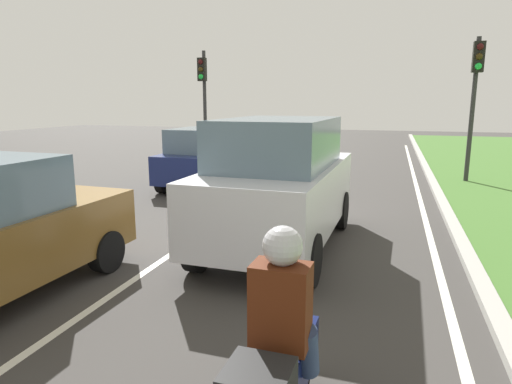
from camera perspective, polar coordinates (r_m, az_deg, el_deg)
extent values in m
plane|color=#383533|center=(12.44, 3.61, -0.37)|extent=(60.00, 60.00, 0.00)
cube|color=silver|center=(12.62, 0.51, -0.16)|extent=(0.12, 32.00, 0.01)
cube|color=silver|center=(12.15, 20.36, -1.35)|extent=(0.12, 32.00, 0.01)
cube|color=#9E9B93|center=(12.18, 22.72, -1.22)|extent=(0.24, 48.00, 0.12)
cube|color=silver|center=(7.83, 3.08, -0.49)|extent=(2.03, 4.55, 1.10)
cube|color=slate|center=(7.55, 2.85, 6.35)|extent=(1.78, 2.75, 0.80)
cylinder|color=black|center=(9.63, 0.48, -1.55)|extent=(0.24, 0.77, 0.76)
cylinder|color=black|center=(9.25, 10.83, -2.31)|extent=(0.24, 0.77, 0.76)
cylinder|color=black|center=(6.89, -7.52, -7.00)|extent=(0.24, 0.77, 0.76)
cylinder|color=black|center=(6.36, 6.96, -8.61)|extent=(0.24, 0.77, 0.76)
cylinder|color=black|center=(8.26, -27.61, -5.56)|extent=(0.24, 0.65, 0.64)
cylinder|color=black|center=(7.20, -18.60, -7.22)|extent=(0.24, 0.65, 0.64)
cube|color=navy|center=(13.64, -6.65, 3.61)|extent=(1.66, 3.71, 0.80)
cube|color=slate|center=(13.34, -7.15, 6.62)|extent=(1.49, 1.91, 0.68)
cylinder|color=black|center=(15.14, -7.37, 2.85)|extent=(0.22, 0.60, 0.60)
cylinder|color=black|center=(14.60, -1.94, 2.61)|extent=(0.22, 0.60, 0.60)
cylinder|color=black|center=(12.92, -11.89, 1.20)|extent=(0.22, 0.60, 0.60)
cylinder|color=black|center=(12.27, -5.68, 0.86)|extent=(0.22, 0.60, 0.60)
cube|color=#0C143F|center=(3.51, 3.27, -22.83)|extent=(0.32, 1.41, 0.36)
ellipsoid|color=#0C143F|center=(3.68, 4.81, -17.04)|extent=(0.29, 0.51, 0.24)
cylinder|color=black|center=(4.23, 5.89, -20.81)|extent=(0.12, 0.60, 0.60)
cube|color=#4C1E0C|center=(3.16, 3.18, -14.32)|extent=(0.41, 0.27, 0.60)
sphere|color=#B2B2B7|center=(3.03, 3.42, -6.92)|extent=(0.28, 0.28, 0.28)
cylinder|color=navy|center=(3.49, 0.81, -18.77)|extent=(0.17, 0.30, 0.45)
cylinder|color=navy|center=(3.41, 6.59, -19.56)|extent=(0.17, 0.30, 0.45)
cylinder|color=#2D2D2D|center=(15.62, 25.93, 9.21)|extent=(0.14, 0.14, 4.48)
cube|color=black|center=(15.47, 26.59, 15.20)|extent=(0.32, 0.24, 0.90)
sphere|color=#3F0F0F|center=(15.37, 26.76, 16.27)|extent=(0.20, 0.20, 0.20)
sphere|color=#382B0C|center=(15.34, 26.67, 15.24)|extent=(0.20, 0.20, 0.20)
sphere|color=green|center=(15.32, 26.57, 14.20)|extent=(0.20, 0.20, 0.20)
cylinder|color=#2D2D2D|center=(18.63, -6.55, 10.56)|extent=(0.14, 0.14, 4.54)
cube|color=black|center=(18.49, -6.92, 15.30)|extent=(0.32, 0.24, 0.90)
sphere|color=#3F0F0F|center=(18.39, -7.11, 16.19)|extent=(0.20, 0.20, 0.20)
sphere|color=#382B0C|center=(18.37, -7.09, 15.32)|extent=(0.20, 0.20, 0.20)
sphere|color=green|center=(18.35, -7.06, 14.45)|extent=(0.20, 0.20, 0.20)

